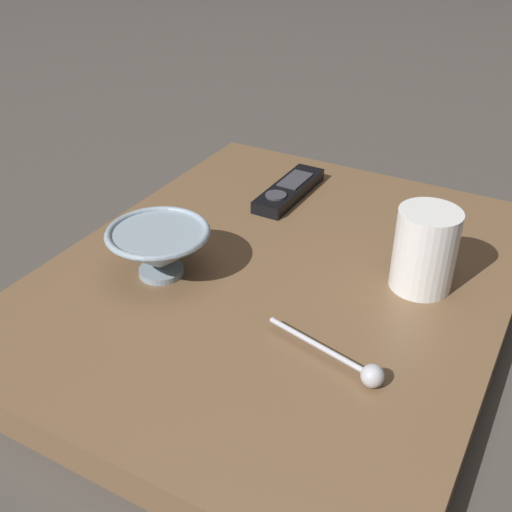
{
  "coord_description": "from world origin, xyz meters",
  "views": [
    {
      "loc": [
        -0.59,
        -0.29,
        0.48
      ],
      "look_at": [
        -0.01,
        0.03,
        0.06
      ],
      "focal_mm": 43.74,
      "sensor_mm": 36.0,
      "label": 1
    }
  ],
  "objects": [
    {
      "name": "teaspoon",
      "position": [
        -0.13,
        -0.16,
        0.05
      ],
      "size": [
        0.05,
        0.14,
        0.02
      ],
      "color": "silver",
      "rests_on": "table"
    },
    {
      "name": "coffee_mug",
      "position": [
        0.05,
        -0.16,
        0.09
      ],
      "size": [
        0.11,
        0.07,
        0.1
      ],
      "color": "white",
      "rests_on": "table"
    },
    {
      "name": "ground_plane",
      "position": [
        0.0,
        0.0,
        0.0
      ],
      "size": [
        6.0,
        6.0,
        0.0
      ],
      "primitive_type": "plane",
      "color": "#47423D"
    },
    {
      "name": "table",
      "position": [
        0.0,
        0.0,
        0.02
      ],
      "size": [
        0.68,
        0.55,
        0.04
      ],
      "color": "brown",
      "rests_on": "ground"
    },
    {
      "name": "tv_remote_near",
      "position": [
        0.19,
        0.08,
        0.05
      ],
      "size": [
        0.16,
        0.05,
        0.02
      ],
      "color": "black",
      "rests_on": "table"
    },
    {
      "name": "cereal_bowl",
      "position": [
        -0.08,
        0.13,
        0.08
      ],
      "size": [
        0.13,
        0.13,
        0.06
      ],
      "color": "#8C9EAD",
      "rests_on": "table"
    }
  ]
}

